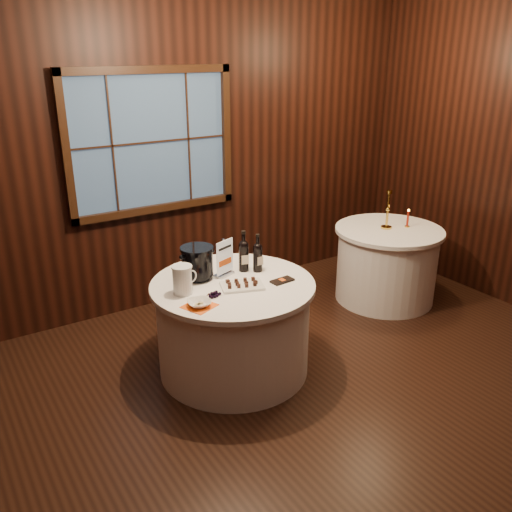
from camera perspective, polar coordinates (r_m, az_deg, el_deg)
ground at (r=3.89m, az=5.58°, el=-18.40°), size 6.00×6.00×0.00m
back_wall at (r=5.25m, az=-10.96°, el=10.60°), size 6.00×0.10×3.00m
main_table at (r=4.36m, az=-2.39°, el=-7.42°), size 1.28×1.28×0.77m
side_table at (r=5.72m, az=13.55°, el=-0.81°), size 1.08×1.08×0.77m
sign_stand at (r=4.29m, az=-3.37°, el=-0.77°), size 0.18×0.14×0.31m
port_bottle_left at (r=4.36m, az=-1.30°, el=0.25°), size 0.08×0.09×0.34m
port_bottle_right at (r=4.35m, az=0.18°, el=0.07°), size 0.08×0.08×0.32m
ice_bucket at (r=4.23m, az=-6.19°, el=-0.66°), size 0.26×0.26×0.26m
chocolate_plate at (r=4.11m, az=-1.47°, el=-3.03°), size 0.37×0.31×0.05m
chocolate_box at (r=4.21m, az=2.77°, el=-2.61°), size 0.19×0.11×0.02m
grape_bunch at (r=3.96m, az=-4.37°, el=-4.05°), size 0.16×0.06×0.04m
glass_pitcher at (r=4.01m, az=-7.73°, el=-2.47°), size 0.20×0.15×0.22m
orange_napkin at (r=3.84m, az=-5.98°, el=-5.26°), size 0.26×0.26×0.00m
cracker_bowl at (r=3.83m, az=-5.99°, el=-4.96°), size 0.20×0.20×0.04m
brass_candlestick at (r=5.56m, az=13.66°, el=4.24°), size 0.11×0.11×0.39m
red_candle at (r=5.67m, az=15.67°, el=3.67°), size 0.05×0.05×0.19m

